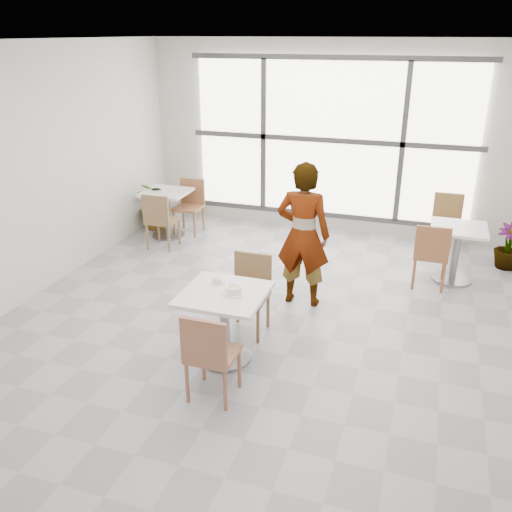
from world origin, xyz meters
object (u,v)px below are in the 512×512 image
(bg_chair_right_far, at_px, (447,219))
(person, at_px, (303,235))
(bg_chair_right_near, at_px, (431,252))
(plant_left, at_px, (158,205))
(bg_table_left, at_px, (167,207))
(oatmeal_bowl, at_px, (233,290))
(plant_right, at_px, (508,246))
(bg_chair_left_near, at_px, (160,218))
(bg_chair_left_far, at_px, (190,202))
(coffee_cup, at_px, (216,281))
(main_table, at_px, (224,313))
(chair_far, at_px, (250,288))
(chair_near, at_px, (209,352))
(bg_table_right, at_px, (456,246))

(bg_chair_right_far, bearing_deg, person, -125.28)
(bg_chair_right_near, xyz_separation_m, plant_left, (-4.38, 0.98, -0.10))
(bg_table_left, relative_size, bg_chair_right_far, 0.86)
(plant_left, bearing_deg, oatmeal_bowl, -52.09)
(bg_table_left, distance_m, plant_right, 5.09)
(bg_chair_left_near, height_order, plant_right, bg_chair_left_near)
(bg_chair_left_far, distance_m, plant_right, 4.82)
(coffee_cup, bearing_deg, main_table, -49.06)
(main_table, height_order, plant_left, plant_left)
(oatmeal_bowl, relative_size, bg_chair_right_near, 0.24)
(oatmeal_bowl, distance_m, bg_chair_left_near, 3.29)
(person, bearing_deg, oatmeal_bowl, 77.13)
(plant_right, bearing_deg, oatmeal_bowl, -129.63)
(chair_far, relative_size, bg_table_left, 1.16)
(oatmeal_bowl, xyz_separation_m, bg_chair_right_near, (1.78, 2.36, -0.29))
(coffee_cup, relative_size, bg_chair_left_near, 0.18)
(coffee_cup, bearing_deg, person, 66.58)
(main_table, relative_size, oatmeal_bowl, 3.81)
(chair_near, height_order, coffee_cup, chair_near)
(bg_table_right, height_order, bg_chair_right_near, bg_chair_right_near)
(bg_chair_left_near, bearing_deg, bg_table_right, -177.15)
(oatmeal_bowl, distance_m, bg_chair_left_far, 3.95)
(bg_table_left, height_order, plant_right, bg_table_left)
(bg_chair_left_far, bearing_deg, chair_far, -54.22)
(bg_table_left, bearing_deg, main_table, -54.47)
(oatmeal_bowl, bearing_deg, bg_chair_left_far, 120.90)
(chair_near, height_order, plant_right, chair_near)
(bg_table_right, bearing_deg, plant_left, 172.37)
(bg_chair_left_far, distance_m, bg_chair_right_far, 4.00)
(chair_far, relative_size, plant_left, 1.07)
(person, height_order, bg_chair_right_near, person)
(bg_table_right, bearing_deg, coffee_cup, -132.39)
(bg_chair_left_far, bearing_deg, bg_table_right, -9.20)
(bg_table_left, height_order, bg_chair_right_near, bg_chair_right_near)
(bg_table_left, height_order, bg_chair_left_far, bg_chair_left_far)
(bg_table_left, bearing_deg, bg_chair_right_far, 9.71)
(bg_chair_right_far, bearing_deg, plant_left, -174.54)
(main_table, xyz_separation_m, oatmeal_bowl, (0.10, 0.00, 0.27))
(chair_far, relative_size, plant_right, 1.35)
(coffee_cup, relative_size, bg_chair_right_near, 0.18)
(chair_far, height_order, plant_right, chair_far)
(bg_chair_right_far, bearing_deg, bg_table_right, -83.10)
(person, xyz_separation_m, bg_table_left, (-2.60, 1.58, -0.38))
(coffee_cup, distance_m, bg_chair_right_far, 4.24)
(coffee_cup, height_order, bg_chair_left_near, bg_chair_left_near)
(main_table, bearing_deg, plant_right, 49.39)
(plant_right, bearing_deg, bg_chair_left_near, -169.92)
(bg_table_left, relative_size, plant_left, 0.93)
(person, bearing_deg, bg_chair_left_near, -23.43)
(coffee_cup, relative_size, bg_chair_left_far, 0.18)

